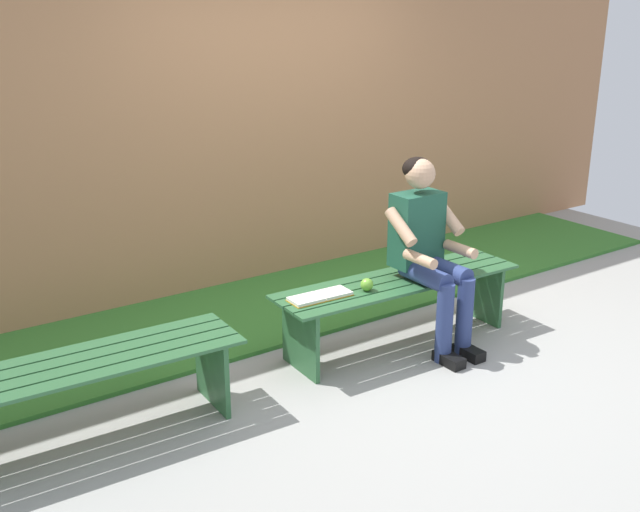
{
  "coord_description": "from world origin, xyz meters",
  "views": [
    {
      "loc": [
        3.07,
        3.53,
        2.2
      ],
      "look_at": [
        0.75,
        0.15,
        0.82
      ],
      "focal_mm": 41.63,
      "sensor_mm": 36.0,
      "label": 1
    }
  ],
  "objects_px": {
    "bench_far": "(84,381)",
    "person_seated": "(428,246)",
    "apple": "(367,285)",
    "bench_near": "(399,295)",
    "book_open": "(320,297)"
  },
  "relations": [
    {
      "from": "bench_far",
      "to": "person_seated",
      "type": "xyz_separation_m",
      "value": [
        -2.29,
        0.1,
        0.35
      ]
    },
    {
      "from": "bench_far",
      "to": "apple",
      "type": "height_order",
      "value": "apple"
    },
    {
      "from": "bench_near",
      "to": "apple",
      "type": "xyz_separation_m",
      "value": [
        0.31,
        0.04,
        0.15
      ]
    },
    {
      "from": "bench_near",
      "to": "person_seated",
      "type": "distance_m",
      "value": 0.39
    },
    {
      "from": "apple",
      "to": "bench_far",
      "type": "bearing_deg",
      "value": -1.31
    },
    {
      "from": "bench_near",
      "to": "apple",
      "type": "distance_m",
      "value": 0.35
    },
    {
      "from": "person_seated",
      "to": "book_open",
      "type": "bearing_deg",
      "value": -9.08
    },
    {
      "from": "bench_near",
      "to": "apple",
      "type": "relative_size",
      "value": 21.66
    },
    {
      "from": "person_seated",
      "to": "book_open",
      "type": "height_order",
      "value": "person_seated"
    },
    {
      "from": "apple",
      "to": "person_seated",
      "type": "bearing_deg",
      "value": 172.64
    },
    {
      "from": "bench_far",
      "to": "person_seated",
      "type": "height_order",
      "value": "person_seated"
    },
    {
      "from": "bench_far",
      "to": "person_seated",
      "type": "distance_m",
      "value": 2.32
    },
    {
      "from": "bench_near",
      "to": "book_open",
      "type": "relative_size",
      "value": 4.32
    },
    {
      "from": "bench_far",
      "to": "book_open",
      "type": "relative_size",
      "value": 4.06
    },
    {
      "from": "person_seated",
      "to": "bench_near",
      "type": "bearing_deg",
      "value": -33.19
    }
  ]
}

